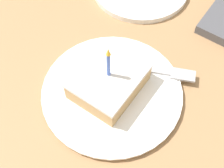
% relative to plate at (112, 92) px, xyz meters
% --- Properties ---
extents(ground_plane, '(2.40, 2.40, 0.04)m').
position_rel_plate_xyz_m(ground_plane, '(0.02, -0.02, -0.03)').
color(ground_plane, '#9E754C').
rests_on(ground_plane, ground).
extents(plate, '(0.25, 0.25, 0.01)m').
position_rel_plate_xyz_m(plate, '(0.00, 0.00, 0.00)').
color(plate, white).
rests_on(plate, ground_plane).
extents(cake_slice, '(0.10, 0.12, 0.11)m').
position_rel_plate_xyz_m(cake_slice, '(0.01, -0.00, 0.03)').
color(cake_slice, tan).
rests_on(cake_slice, plate).
extents(fork, '(0.19, 0.09, 0.01)m').
position_rel_plate_xyz_m(fork, '(-0.03, -0.08, 0.01)').
color(fork, '#B2B2B7').
rests_on(fork, plate).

